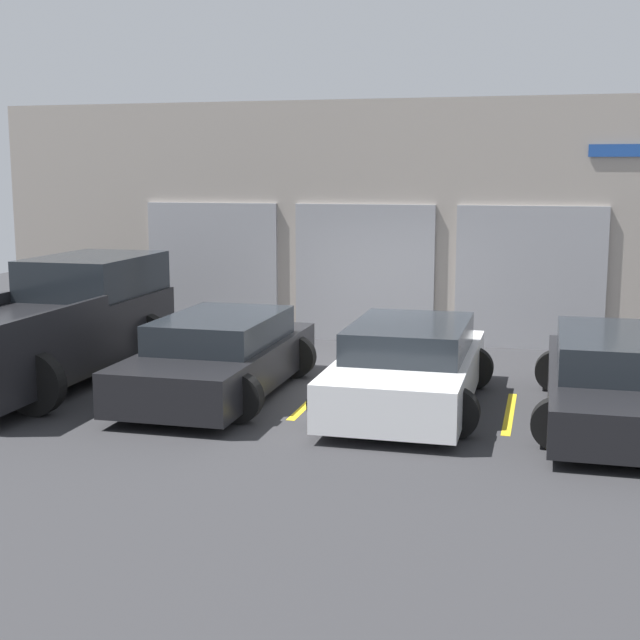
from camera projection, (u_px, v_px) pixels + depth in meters
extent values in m
plane|color=#2D2D30|center=(339.00, 374.00, 14.55)|extent=(28.00, 28.00, 0.00)
cube|color=#9E9389|center=(378.00, 222.00, 17.32)|extent=(15.67, 0.60, 4.62)
cube|color=#939399|center=(212.00, 269.00, 17.98)|extent=(2.72, 0.08, 2.66)
cube|color=#939399|center=(364.00, 273.00, 17.21)|extent=(2.72, 0.08, 2.66)
cube|color=#939399|center=(530.00, 278.00, 16.44)|extent=(2.72, 0.08, 2.66)
cube|color=#1E4799|center=(615.00, 150.00, 15.73)|extent=(0.90, 0.03, 0.22)
cube|color=black|center=(49.00, 338.00, 13.81)|extent=(1.80, 5.49, 0.97)
cube|color=#1E2328|center=(94.00, 275.00, 15.12)|extent=(1.66, 2.47, 0.66)
cube|color=black|center=(54.00, 316.00, 12.32)|extent=(0.08, 3.02, 0.18)
cylinder|color=black|center=(62.00, 334.00, 15.68)|extent=(0.88, 0.22, 0.88)
cylinder|color=black|center=(144.00, 339.00, 15.29)|extent=(0.88, 0.22, 0.88)
cylinder|color=black|center=(34.00, 384.00, 12.04)|extent=(0.88, 0.22, 0.88)
cube|color=white|center=(408.00, 375.00, 12.47)|extent=(1.79, 4.23, 0.62)
cube|color=#1E2328|center=(410.00, 338.00, 12.49)|extent=(1.57, 2.33, 0.43)
cylinder|color=black|center=(371.00, 363.00, 13.94)|extent=(0.63, 0.22, 0.63)
cylinder|color=black|center=(472.00, 368.00, 13.56)|extent=(0.63, 0.22, 0.63)
cylinder|color=black|center=(332.00, 405.00, 11.43)|extent=(0.63, 0.22, 0.63)
cylinder|color=black|center=(454.00, 413.00, 11.05)|extent=(0.63, 0.22, 0.63)
cube|color=black|center=(619.00, 390.00, 11.79)|extent=(1.82, 4.75, 0.55)
cube|color=#1E2328|center=(620.00, 351.00, 11.82)|extent=(1.60, 2.61, 0.46)
cylinder|color=black|center=(556.00, 371.00, 13.41)|extent=(0.62, 0.22, 0.62)
cylinder|color=black|center=(557.00, 424.00, 10.59)|extent=(0.62, 0.22, 0.62)
cube|color=black|center=(220.00, 365.00, 13.16)|extent=(1.75, 4.38, 0.60)
cube|color=#1E2328|center=(222.00, 329.00, 13.18)|extent=(1.54, 2.41, 0.42)
cylinder|color=black|center=(205.00, 352.00, 14.67)|extent=(0.67, 0.22, 0.67)
cylinder|color=black|center=(295.00, 357.00, 14.29)|extent=(0.67, 0.22, 0.67)
cylinder|color=black|center=(131.00, 391.00, 12.07)|extent=(0.67, 0.22, 0.67)
cylinder|color=black|center=(238.00, 398.00, 11.70)|extent=(0.67, 0.22, 0.67)
cube|color=gold|center=(134.00, 388.00, 13.58)|extent=(0.12, 2.20, 0.01)
cube|color=gold|center=(311.00, 400.00, 12.89)|extent=(0.12, 2.20, 0.01)
cube|color=gold|center=(509.00, 413.00, 12.20)|extent=(0.12, 2.20, 0.01)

